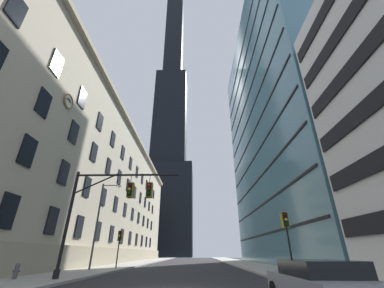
% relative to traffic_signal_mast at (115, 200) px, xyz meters
% --- Properties ---
extents(station_building, '(13.90, 71.69, 23.52)m').
position_rel_traffic_signal_mast_xyz_m(station_building, '(-13.30, 26.28, 6.92)').
color(station_building, '#BCAF93').
rests_on(station_building, ground).
extents(dark_skyscraper, '(23.62, 23.62, 188.27)m').
position_rel_traffic_signal_mast_xyz_m(dark_skyscraper, '(-8.15, 91.53, 50.19)').
color(dark_skyscraper, black).
rests_on(dark_skyscraper, ground).
extents(glass_office_midrise, '(15.82, 39.17, 46.89)m').
position_rel_traffic_signal_mast_xyz_m(glass_office_midrise, '(23.17, 21.18, 18.63)').
color(glass_office_midrise, teal).
rests_on(glass_office_midrise, ground).
extents(traffic_signal_mast, '(7.37, 0.63, 6.63)m').
position_rel_traffic_signal_mast_xyz_m(traffic_signal_mast, '(0.00, 0.00, 0.00)').
color(traffic_signal_mast, black).
rests_on(traffic_signal_mast, sidewalk_left).
extents(traffic_light_near_right, '(0.40, 0.63, 3.99)m').
position_rel_traffic_signal_mast_xyz_m(traffic_light_near_right, '(11.63, 1.16, -1.45)').
color(traffic_light_near_right, black).
rests_on(traffic_light_near_right, sidewalk_right).
extents(traffic_light_far_left, '(0.40, 0.63, 3.56)m').
position_rel_traffic_signal_mast_xyz_m(traffic_light_far_left, '(-2.62, 10.56, -1.82)').
color(traffic_light_far_left, black).
rests_on(traffic_light_far_left, sidewalk_left).
extents(street_lamppost, '(2.06, 0.32, 8.12)m').
position_rel_traffic_signal_mast_xyz_m(street_lamppost, '(-4.23, 8.54, 0.11)').
color(street_lamppost, '#47474C').
rests_on(street_lamppost, sidewalk_left).
extents(fire_hydrant, '(0.42, 0.26, 0.85)m').
position_rel_traffic_signal_mast_xyz_m(fire_hydrant, '(-5.17, -0.27, -4.20)').
color(fire_hydrant, '#4C4C51').
rests_on(fire_hydrant, sidewalk_left).
extents(parked_car, '(1.97, 4.45, 1.35)m').
position_rel_traffic_signal_mast_xyz_m(parked_car, '(9.17, -7.60, -4.12)').
color(parked_car, gray).
rests_on(parked_car, ground).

